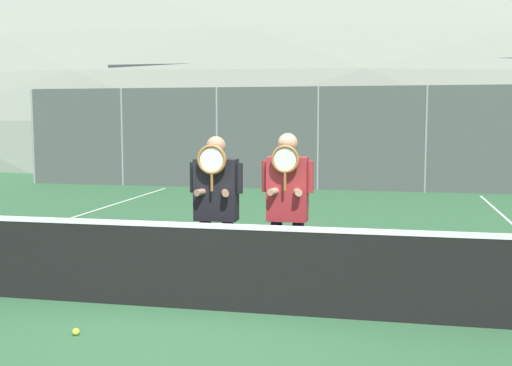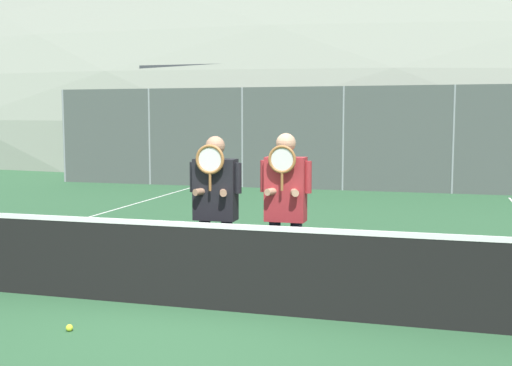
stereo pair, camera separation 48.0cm
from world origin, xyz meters
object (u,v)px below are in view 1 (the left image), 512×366
Objects in this scene: player_leftmost at (216,201)px; tennis_ball_on_court at (76,332)px; car_far_left at (206,153)px; car_left_of_center at (361,151)px; player_center_left at (287,202)px.

player_leftmost is 26.91× the size of tennis_ball_on_court.
car_left_of_center is at bearing 2.60° from car_far_left.
player_center_left is 0.39× the size of car_left_of_center.
player_center_left reaches higher than car_far_left.
player_leftmost reaches higher than tennis_ball_on_court.
tennis_ball_on_court is at bearing -138.19° from player_center_left.
car_far_left reaches higher than tennis_ball_on_court.
car_left_of_center is (0.16, 14.00, -0.16)m from player_center_left.
car_left_of_center reaches higher than car_far_left.
player_leftmost is at bearing -178.73° from player_center_left.
tennis_ball_on_court is at bearing -97.03° from car_left_of_center.
player_leftmost is at bearing -93.98° from car_left_of_center.
car_far_left is at bearing 101.77° from tennis_ball_on_court.
player_leftmost is 0.98× the size of player_center_left.
player_center_left is 27.48× the size of tennis_ball_on_court.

